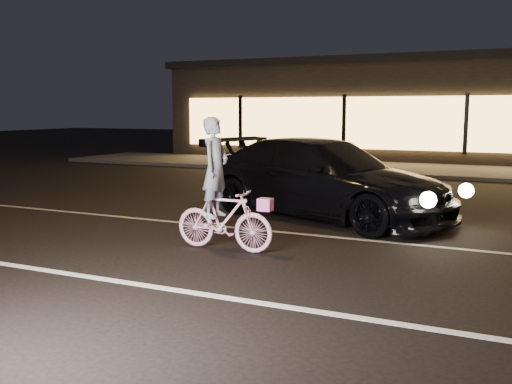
% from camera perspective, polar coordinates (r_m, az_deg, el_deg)
% --- Properties ---
extents(ground, '(90.00, 90.00, 0.00)m').
position_cam_1_polar(ground, '(7.51, 10.88, -8.26)').
color(ground, black).
rests_on(ground, ground).
extents(lane_stripe_near, '(60.00, 0.12, 0.01)m').
position_cam_1_polar(lane_stripe_near, '(6.13, 7.48, -11.97)').
color(lane_stripe_near, silver).
rests_on(lane_stripe_near, ground).
extents(lane_stripe_far, '(60.00, 0.10, 0.01)m').
position_cam_1_polar(lane_stripe_far, '(9.40, 13.77, -4.96)').
color(lane_stripe_far, gray).
rests_on(lane_stripe_far, ground).
extents(sidewalk, '(30.00, 4.00, 0.12)m').
position_cam_1_polar(sidewalk, '(20.18, 19.65, 1.93)').
color(sidewalk, '#383533').
rests_on(sidewalk, ground).
extents(storefront, '(25.40, 8.42, 4.20)m').
position_cam_1_polar(storefront, '(26.03, 21.03, 7.79)').
color(storefront, black).
rests_on(storefront, ground).
extents(cyclist, '(1.59, 0.55, 2.01)m').
position_cam_1_polar(cyclist, '(8.59, -3.48, -1.16)').
color(cyclist, '#F64C92').
rests_on(cyclist, ground).
extents(sedan, '(5.76, 3.77, 1.55)m').
position_cam_1_polar(sedan, '(11.26, 6.75, 1.36)').
color(sedan, black).
rests_on(sedan, ground).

